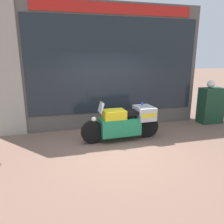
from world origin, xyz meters
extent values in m
plane|color=#7A5B4C|center=(0.00, 0.00, 0.00)|extent=(60.00, 60.00, 0.00)
cube|color=#56514C|center=(0.00, 2.00, 2.03)|extent=(6.83, 0.40, 4.06)
cube|color=#A39E93|center=(-2.96, 2.03, 2.03)|extent=(0.92, 0.55, 4.06)
cube|color=#1E262D|center=(0.43, 1.79, 2.08)|extent=(5.68, 0.02, 3.06)
cube|color=red|center=(0.43, 1.78, 3.83)|extent=(5.11, 0.03, 0.32)
cube|color=slate|center=(0.39, 2.01, 0.28)|extent=(5.46, 0.30, 0.55)
cube|color=silver|center=(0.39, 2.15, 1.24)|extent=(5.46, 0.02, 1.42)
cube|color=beige|center=(0.39, 2.01, 1.94)|extent=(5.46, 0.30, 0.02)
cube|color=#B7B2A8|center=(-1.56, 2.01, 1.98)|extent=(0.18, 0.04, 0.06)
cube|color=#C68E19|center=(-0.26, 2.01, 1.98)|extent=(0.18, 0.04, 0.06)
cube|color=navy|center=(1.03, 2.01, 1.98)|extent=(0.18, 0.04, 0.06)
cube|color=#195623|center=(2.33, 2.01, 1.98)|extent=(0.18, 0.04, 0.06)
cube|color=#2D8E42|center=(-0.90, 1.94, 0.69)|extent=(0.19, 0.04, 0.27)
cube|color=#2866B7|center=(1.67, 1.94, 0.69)|extent=(0.19, 0.03, 0.27)
cylinder|color=black|center=(-0.60, 0.51, 0.33)|extent=(0.66, 0.17, 0.65)
cylinder|color=black|center=(1.10, 0.57, 0.33)|extent=(0.66, 0.17, 0.65)
cube|color=#1E8456|center=(0.21, 0.54, 0.43)|extent=(1.18, 0.57, 0.50)
cube|color=yellow|center=(0.03, 0.53, 0.79)|extent=(0.65, 0.49, 0.28)
cube|color=black|center=(0.47, 0.55, 0.82)|extent=(0.69, 0.42, 0.10)
cube|color=#B7B7BC|center=(0.98, 0.57, 0.78)|extent=(0.53, 0.68, 0.38)
cube|color=yellow|center=(0.98, 0.57, 0.78)|extent=(0.48, 0.69, 0.11)
cube|color=#B2BCC6|center=(-0.35, 0.52, 1.03)|extent=(0.13, 0.37, 0.29)
sphere|color=white|center=(-0.56, 0.51, 0.71)|extent=(0.14, 0.14, 0.14)
sphere|color=blue|center=(0.89, 0.57, 1.06)|extent=(0.09, 0.09, 0.09)
cube|color=#193D28|center=(3.95, 1.39, 0.65)|extent=(0.84, 0.51, 1.29)
sphere|color=white|center=(3.88, 1.43, 1.43)|extent=(0.27, 0.27, 0.27)
camera|label=1|loc=(-1.53, -5.25, 2.45)|focal=35.00mm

